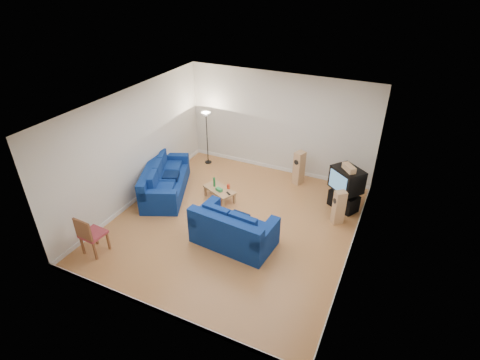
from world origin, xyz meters
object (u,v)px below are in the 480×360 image
at_px(sofa_loveseat, 233,232).
at_px(coffee_table, 219,190).
at_px(sofa_three_seat, 164,182).
at_px(tv_stand, 343,201).
at_px(television, 347,179).

xyz_separation_m(sofa_loveseat, coffee_table, (-1.21, 1.60, -0.07)).
height_order(sofa_three_seat, coffee_table, sofa_three_seat).
bearing_deg(tv_stand, sofa_three_seat, -134.55).
xyz_separation_m(coffee_table, tv_stand, (3.31, 1.08, -0.06)).
relative_size(sofa_loveseat, tv_stand, 2.58).
height_order(sofa_three_seat, tv_stand, sofa_three_seat).
relative_size(sofa_loveseat, coffee_table, 1.88).
bearing_deg(sofa_three_seat, sofa_loveseat, 42.88).
relative_size(tv_stand, television, 0.77).
bearing_deg(television, sofa_loveseat, -89.12).
bearing_deg(tv_stand, coffee_table, -132.84).
distance_m(sofa_three_seat, television, 5.20).
xyz_separation_m(sofa_three_seat, television, (4.95, 1.48, 0.55)).
bearing_deg(sofa_three_seat, television, 82.81).
bearing_deg(television, sofa_three_seat, -124.79).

